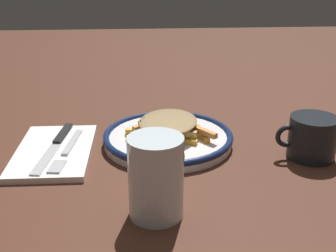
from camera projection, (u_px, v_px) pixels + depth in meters
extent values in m
plane|color=#4B281B|center=(168.00, 144.00, 0.85)|extent=(2.60, 2.60, 0.00)
cylinder|color=white|center=(168.00, 140.00, 0.85)|extent=(0.25, 0.25, 0.02)
torus|color=#12214A|center=(168.00, 136.00, 0.84)|extent=(0.25, 0.25, 0.01)
cube|color=#E2BC5C|center=(160.00, 126.00, 0.84)|extent=(0.03, 0.06, 0.01)
cube|color=#D6B957|center=(173.00, 147.00, 0.78)|extent=(0.04, 0.09, 0.01)
cube|color=gold|center=(146.00, 134.00, 0.84)|extent=(0.07, 0.04, 0.01)
cube|color=#E0C754|center=(142.00, 141.00, 0.81)|extent=(0.06, 0.05, 0.01)
cube|color=#CC9043|center=(162.00, 138.00, 0.82)|extent=(0.08, 0.06, 0.01)
cube|color=gold|center=(170.00, 123.00, 0.86)|extent=(0.06, 0.07, 0.01)
cube|color=gold|center=(167.00, 124.00, 0.88)|extent=(0.07, 0.05, 0.01)
cube|color=orange|center=(168.00, 133.00, 0.84)|extent=(0.08, 0.02, 0.01)
cube|color=#C3883E|center=(162.00, 135.00, 0.84)|extent=(0.05, 0.09, 0.01)
cube|color=gold|center=(176.00, 140.00, 0.81)|extent=(0.08, 0.04, 0.01)
cube|color=orange|center=(199.00, 133.00, 0.84)|extent=(0.03, 0.09, 0.01)
cube|color=gold|center=(164.00, 129.00, 0.83)|extent=(0.06, 0.09, 0.01)
cube|color=gold|center=(148.00, 125.00, 0.84)|extent=(0.06, 0.05, 0.01)
cube|color=gold|center=(147.00, 131.00, 0.85)|extent=(0.08, 0.01, 0.01)
cube|color=#F5BD63|center=(167.00, 135.00, 0.83)|extent=(0.06, 0.01, 0.01)
cube|color=gold|center=(185.00, 135.00, 0.83)|extent=(0.08, 0.03, 0.01)
cube|color=#D88A44|center=(199.00, 130.00, 0.83)|extent=(0.06, 0.07, 0.01)
cube|color=#D5B658|center=(170.00, 133.00, 0.84)|extent=(0.05, 0.09, 0.01)
cube|color=#E1B15F|center=(173.00, 132.00, 0.82)|extent=(0.09, 0.04, 0.01)
cube|color=#E5BC68|center=(153.00, 126.00, 0.84)|extent=(0.06, 0.05, 0.01)
cube|color=#E4B068|center=(165.00, 135.00, 0.84)|extent=(0.08, 0.07, 0.01)
cube|color=#ECA655|center=(168.00, 133.00, 0.84)|extent=(0.09, 0.05, 0.01)
cube|color=orange|center=(179.00, 128.00, 0.86)|extent=(0.08, 0.01, 0.01)
cube|color=gold|center=(169.00, 129.00, 0.84)|extent=(0.02, 0.07, 0.01)
ellipsoid|color=tan|center=(168.00, 122.00, 0.83)|extent=(0.14, 0.16, 0.01)
cube|color=#24651D|center=(144.00, 117.00, 0.84)|extent=(0.00, 0.00, 0.00)
cube|color=#266434|center=(180.00, 122.00, 0.82)|extent=(0.00, 0.00, 0.00)
cube|color=#297331|center=(141.00, 120.00, 0.83)|extent=(0.00, 0.00, 0.00)
cube|color=#365A35|center=(171.00, 123.00, 0.81)|extent=(0.00, 0.00, 0.00)
cube|color=#217225|center=(165.00, 120.00, 0.83)|extent=(0.00, 0.00, 0.00)
cube|color=#1E6726|center=(151.00, 118.00, 0.84)|extent=(0.00, 0.00, 0.00)
cube|color=#22741B|center=(160.00, 120.00, 0.83)|extent=(0.00, 0.00, 0.00)
cube|color=#34571E|center=(156.00, 124.00, 0.81)|extent=(0.00, 0.00, 0.00)
cube|color=white|center=(54.00, 151.00, 0.81)|extent=(0.14, 0.22, 0.01)
cube|color=silver|center=(72.00, 142.00, 0.83)|extent=(0.03, 0.11, 0.01)
cube|color=silver|center=(57.00, 167.00, 0.73)|extent=(0.03, 0.05, 0.00)
cube|color=black|center=(63.00, 134.00, 0.86)|extent=(0.03, 0.09, 0.01)
cube|color=silver|center=(46.00, 159.00, 0.76)|extent=(0.03, 0.12, 0.00)
cylinder|color=silver|center=(156.00, 177.00, 0.60)|extent=(0.08, 0.08, 0.12)
cylinder|color=black|center=(312.00, 137.00, 0.78)|extent=(0.09, 0.09, 0.08)
torus|color=black|center=(287.00, 136.00, 0.78)|extent=(0.04, 0.01, 0.04)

